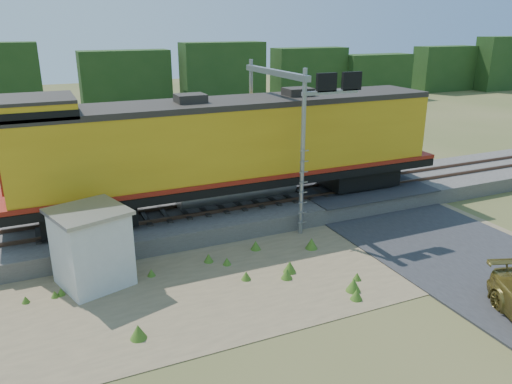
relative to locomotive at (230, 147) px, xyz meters
name	(u,v)px	position (x,y,z in m)	size (l,w,h in m)	color
ground	(295,272)	(0.32, -6.00, -3.68)	(140.00, 140.00, 0.00)	#475123
ballast	(237,212)	(0.32, 0.00, -3.28)	(70.00, 5.00, 0.80)	slate
rails	(237,202)	(0.32, 0.00, -2.80)	(70.00, 1.54, 0.16)	brown
dirt_shoulder	(243,276)	(-1.68, -5.50, -3.67)	(26.00, 8.00, 0.03)	#8C7754
road	(423,233)	(7.32, -5.26, -3.60)	(7.00, 66.00, 0.86)	#38383A
tree_line_north	(120,85)	(0.32, 32.00, -0.61)	(130.00, 3.00, 6.50)	#1E3B15
weed_clumps	(209,289)	(-3.18, -5.90, -3.68)	(15.00, 6.20, 0.56)	#446C1F
locomotive	(230,147)	(0.00, 0.00, 0.00)	(21.39, 3.26, 5.52)	black
shed	(92,247)	(-6.91, -3.76, -2.20)	(3.10, 3.10, 2.93)	silver
signal_gantry	(289,106)	(2.68, -0.68, 1.86)	(2.94, 6.20, 7.43)	gray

